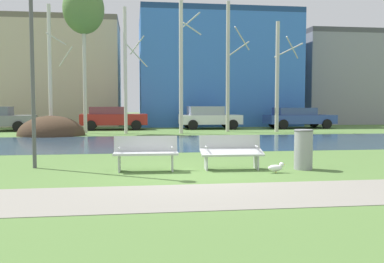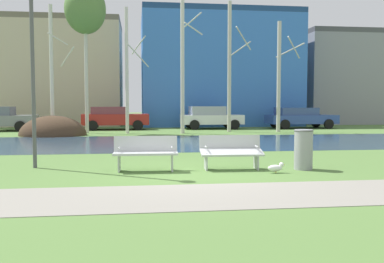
{
  "view_description": "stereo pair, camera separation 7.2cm",
  "coord_description": "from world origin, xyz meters",
  "px_view_note": "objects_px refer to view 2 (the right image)",
  "views": [
    {
      "loc": [
        -1.35,
        -9.94,
        1.69
      ],
      "look_at": [
        0.16,
        1.27,
        0.94
      ],
      "focal_mm": 39.61,
      "sensor_mm": 36.0,
      "label": 1
    },
    {
      "loc": [
        -1.28,
        -9.95,
        1.69
      ],
      "look_at": [
        0.16,
        1.27,
        0.94
      ],
      "focal_mm": 39.61,
      "sensor_mm": 36.0,
      "label": 2
    }
  ],
  "objects_px": {
    "bench_right": "(231,151)",
    "parked_sedan_second_red": "(114,117)",
    "trash_bin": "(303,149)",
    "streetlamp": "(31,10)",
    "parked_wagon_fourth_blue": "(300,117)",
    "bench_left": "(146,152)",
    "parked_hatch_third_white": "(210,117)",
    "seagull": "(276,168)"
  },
  "relations": [
    {
      "from": "bench_right",
      "to": "parked_sedan_second_red",
      "type": "height_order",
      "value": "parked_sedan_second_red"
    },
    {
      "from": "trash_bin",
      "to": "parked_sedan_second_red",
      "type": "xyz_separation_m",
      "value": [
        -5.72,
        17.45,
        0.25
      ]
    },
    {
      "from": "streetlamp",
      "to": "parked_wagon_fourth_blue",
      "type": "relative_size",
      "value": 1.32
    },
    {
      "from": "bench_right",
      "to": "parked_wagon_fourth_blue",
      "type": "xyz_separation_m",
      "value": [
        8.62,
        17.11,
        0.28
      ]
    },
    {
      "from": "bench_left",
      "to": "parked_wagon_fourth_blue",
      "type": "bearing_deg",
      "value": 57.73
    },
    {
      "from": "parked_sedan_second_red",
      "to": "parked_hatch_third_white",
      "type": "distance_m",
      "value": 6.31
    },
    {
      "from": "bench_right",
      "to": "trash_bin",
      "type": "bearing_deg",
      "value": -8.21
    },
    {
      "from": "bench_left",
      "to": "parked_hatch_third_white",
      "type": "height_order",
      "value": "parked_hatch_third_white"
    },
    {
      "from": "streetlamp",
      "to": "parked_hatch_third_white",
      "type": "distance_m",
      "value": 18.26
    },
    {
      "from": "bench_left",
      "to": "trash_bin",
      "type": "height_order",
      "value": "trash_bin"
    },
    {
      "from": "trash_bin",
      "to": "parked_hatch_third_white",
      "type": "xyz_separation_m",
      "value": [
        0.6,
        17.48,
        0.26
      ]
    },
    {
      "from": "parked_sedan_second_red",
      "to": "parked_wagon_fourth_blue",
      "type": "distance_m",
      "value": 12.5
    },
    {
      "from": "bench_left",
      "to": "streetlamp",
      "type": "xyz_separation_m",
      "value": [
        -2.88,
        0.89,
        3.61
      ]
    },
    {
      "from": "seagull",
      "to": "streetlamp",
      "type": "relative_size",
      "value": 0.07
    },
    {
      "from": "trash_bin",
      "to": "seagull",
      "type": "height_order",
      "value": "trash_bin"
    },
    {
      "from": "parked_wagon_fourth_blue",
      "to": "trash_bin",
      "type": "bearing_deg",
      "value": -111.32
    },
    {
      "from": "bench_right",
      "to": "streetlamp",
      "type": "xyz_separation_m",
      "value": [
        -5.07,
        0.89,
        3.61
      ]
    },
    {
      "from": "streetlamp",
      "to": "parked_wagon_fourth_blue",
      "type": "distance_m",
      "value": 21.48
    },
    {
      "from": "parked_wagon_fourth_blue",
      "to": "bench_left",
      "type": "bearing_deg",
      "value": -122.27
    },
    {
      "from": "parked_hatch_third_white",
      "to": "parked_wagon_fourth_blue",
      "type": "height_order",
      "value": "parked_hatch_third_white"
    },
    {
      "from": "parked_sedan_second_red",
      "to": "parked_wagon_fourth_blue",
      "type": "height_order",
      "value": "parked_sedan_second_red"
    },
    {
      "from": "parked_sedan_second_red",
      "to": "parked_hatch_third_white",
      "type": "relative_size",
      "value": 1.04
    },
    {
      "from": "bench_right",
      "to": "parked_sedan_second_red",
      "type": "bearing_deg",
      "value": 102.72
    },
    {
      "from": "bench_left",
      "to": "parked_sedan_second_red",
      "type": "xyz_separation_m",
      "value": [
        -1.7,
        17.19,
        0.31
      ]
    },
    {
      "from": "parked_sedan_second_red",
      "to": "parked_wagon_fourth_blue",
      "type": "xyz_separation_m",
      "value": [
        12.5,
        -0.08,
        -0.03
      ]
    },
    {
      "from": "trash_bin",
      "to": "seagull",
      "type": "distance_m",
      "value": 1.06
    },
    {
      "from": "trash_bin",
      "to": "bench_left",
      "type": "bearing_deg",
      "value": 176.23
    },
    {
      "from": "seagull",
      "to": "parked_wagon_fourth_blue",
      "type": "height_order",
      "value": "parked_wagon_fourth_blue"
    },
    {
      "from": "parked_hatch_third_white",
      "to": "parked_sedan_second_red",
      "type": "bearing_deg",
      "value": -179.78
    },
    {
      "from": "parked_sedan_second_red",
      "to": "bench_right",
      "type": "bearing_deg",
      "value": -77.28
    },
    {
      "from": "bench_right",
      "to": "streetlamp",
      "type": "height_order",
      "value": "streetlamp"
    },
    {
      "from": "trash_bin",
      "to": "parked_sedan_second_red",
      "type": "relative_size",
      "value": 0.24
    },
    {
      "from": "bench_right",
      "to": "trash_bin",
      "type": "height_order",
      "value": "trash_bin"
    },
    {
      "from": "seagull",
      "to": "streetlamp",
      "type": "bearing_deg",
      "value": 165.03
    },
    {
      "from": "streetlamp",
      "to": "parked_hatch_third_white",
      "type": "bearing_deg",
      "value": 65.31
    },
    {
      "from": "bench_right",
      "to": "seagull",
      "type": "bearing_deg",
      "value": -36.77
    },
    {
      "from": "trash_bin",
      "to": "parked_sedan_second_red",
      "type": "bearing_deg",
      "value": 108.14
    },
    {
      "from": "seagull",
      "to": "parked_wagon_fourth_blue",
      "type": "xyz_separation_m",
      "value": [
        7.66,
        17.82,
        0.62
      ]
    },
    {
      "from": "seagull",
      "to": "parked_hatch_third_white",
      "type": "distance_m",
      "value": 18.0
    },
    {
      "from": "trash_bin",
      "to": "streetlamp",
      "type": "bearing_deg",
      "value": 170.47
    },
    {
      "from": "bench_left",
      "to": "trash_bin",
      "type": "relative_size",
      "value": 1.58
    },
    {
      "from": "trash_bin",
      "to": "streetlamp",
      "type": "xyz_separation_m",
      "value": [
        -6.91,
        1.16,
        3.55
      ]
    }
  ]
}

